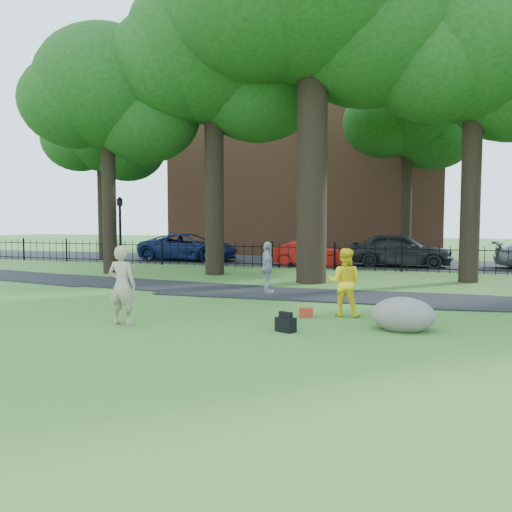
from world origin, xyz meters
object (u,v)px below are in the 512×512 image
(man, at_px, (345,282))
(lamppost, at_px, (120,236))
(red_sedan, at_px, (310,254))
(boulder, at_px, (403,312))
(woman, at_px, (122,285))

(man, relative_size, lamppost, 0.49)
(lamppost, bearing_deg, red_sedan, 22.15)
(man, distance_m, lamppost, 12.21)
(boulder, height_order, lamppost, lamppost)
(man, bearing_deg, red_sedan, -74.01)
(woman, xyz_separation_m, boulder, (5.84, 1.35, -0.49))
(lamppost, bearing_deg, man, -52.32)
(woman, relative_size, red_sedan, 0.45)
(man, xyz_separation_m, lamppost, (-10.40, 6.34, 0.80))
(red_sedan, bearing_deg, boulder, -164.84)
(lamppost, bearing_deg, woman, -77.04)
(woman, xyz_separation_m, man, (4.46, 2.50, -0.05))
(woman, bearing_deg, red_sedan, -97.74)
(woman, distance_m, man, 5.11)
(boulder, relative_size, lamppost, 0.39)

